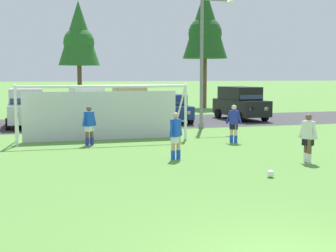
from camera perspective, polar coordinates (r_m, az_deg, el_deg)
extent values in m
plane|color=#598C3D|center=(21.83, -6.10, -1.54)|extent=(400.00, 400.00, 0.00)
cube|color=#3D3D3F|center=(28.92, -8.59, 0.33)|extent=(52.00, 8.40, 0.01)
sphere|color=white|center=(13.85, 12.33, -5.67)|extent=(0.22, 0.22, 0.22)
sphere|color=black|center=(13.85, 12.33, -5.65)|extent=(0.08, 0.08, 0.08)
sphere|color=red|center=(13.88, 12.55, -5.65)|extent=(0.07, 0.07, 0.07)
cylinder|color=white|center=(21.28, 2.14, 1.60)|extent=(0.12, 0.12, 2.44)
cylinder|color=white|center=(20.26, -17.96, 1.07)|extent=(0.12, 0.12, 2.44)
cylinder|color=white|center=(20.39, -7.71, 4.78)|extent=(7.32, 0.15, 0.12)
cylinder|color=white|center=(22.13, 1.42, 2.09)|extent=(0.09, 1.94, 2.46)
cylinder|color=white|center=(21.15, -17.88, 1.61)|extent=(0.09, 1.94, 2.46)
cube|color=silver|center=(21.45, -8.04, 1.25)|extent=(6.95, 0.07, 2.20)
cylinder|color=tan|center=(16.45, 1.27, -2.63)|extent=(0.14, 0.14, 0.80)
cylinder|color=tan|center=(16.32, 0.62, -2.70)|extent=(0.14, 0.14, 0.80)
cylinder|color=blue|center=(16.48, 1.27, -3.46)|extent=(0.15, 0.15, 0.32)
cylinder|color=blue|center=(16.36, 0.62, -3.53)|extent=(0.15, 0.15, 0.32)
cube|color=silver|center=(16.34, 0.95, -1.56)|extent=(0.39, 0.40, 0.28)
cube|color=blue|center=(16.29, 0.95, -0.23)|extent=(0.44, 0.44, 0.60)
sphere|color=tan|center=(16.25, 0.95, 1.28)|extent=(0.22, 0.22, 0.22)
cylinder|color=blue|center=(16.49, 1.47, -0.22)|extent=(0.22, 0.23, 0.55)
cylinder|color=blue|center=(16.09, 0.42, -0.38)|extent=(0.22, 0.23, 0.55)
cylinder|color=brown|center=(16.34, 16.77, -2.95)|extent=(0.14, 0.14, 0.80)
cylinder|color=brown|center=(16.56, 16.38, -2.82)|extent=(0.14, 0.14, 0.80)
cylinder|color=white|center=(16.38, 16.75, -3.78)|extent=(0.15, 0.15, 0.32)
cylinder|color=white|center=(16.60, 16.35, -3.64)|extent=(0.15, 0.15, 0.32)
cube|color=black|center=(16.40, 16.61, -1.78)|extent=(0.36, 0.40, 0.28)
cube|color=silver|center=(16.36, 16.65, -0.47)|extent=(0.40, 0.45, 0.60)
sphere|color=brown|center=(16.31, 16.70, 1.03)|extent=(0.22, 0.22, 0.22)
cylinder|color=silver|center=(16.21, 17.38, -0.62)|extent=(0.20, 0.24, 0.55)
cylinder|color=silver|center=(16.50, 15.93, -0.46)|extent=(0.20, 0.24, 0.55)
cylinder|color=beige|center=(20.57, 8.22, -0.92)|extent=(0.14, 0.14, 0.80)
cylinder|color=beige|center=(20.68, 7.70, -0.87)|extent=(0.14, 0.14, 0.80)
cylinder|color=blue|center=(20.60, 8.21, -1.58)|extent=(0.15, 0.15, 0.32)
cylinder|color=blue|center=(20.71, 7.69, -1.53)|extent=(0.15, 0.15, 0.32)
cube|color=black|center=(20.59, 7.97, -0.01)|extent=(0.40, 0.36, 0.28)
cube|color=#232D99|center=(20.55, 7.99, 1.04)|extent=(0.45, 0.40, 0.60)
sphere|color=beige|center=(20.52, 8.01, 2.24)|extent=(0.22, 0.22, 0.22)
cylinder|color=#232D99|center=(20.48, 8.67, 0.96)|extent=(0.24, 0.20, 0.55)
cylinder|color=#232D99|center=(20.63, 7.32, 1.02)|extent=(0.24, 0.20, 0.55)
cylinder|color=brown|center=(19.99, -9.21, -1.14)|extent=(0.14, 0.14, 0.80)
cylinder|color=brown|center=(19.91, -9.79, -1.18)|extent=(0.14, 0.14, 0.80)
cylinder|color=#232D99|center=(20.02, -9.20, -1.82)|extent=(0.15, 0.15, 0.32)
cylinder|color=#232D99|center=(19.94, -9.78, -1.86)|extent=(0.15, 0.15, 0.32)
cube|color=silver|center=(19.91, -9.52, -0.25)|extent=(0.40, 0.38, 0.28)
cube|color=blue|center=(19.87, -9.54, 0.84)|extent=(0.45, 0.43, 0.60)
sphere|color=brown|center=(19.84, -9.56, 2.08)|extent=(0.22, 0.22, 0.22)
cylinder|color=blue|center=(20.02, -8.95, 0.84)|extent=(0.24, 0.21, 0.55)
cylinder|color=blue|center=(19.72, -10.13, 0.74)|extent=(0.24, 0.21, 0.55)
cube|color=#B2B2BC|center=(27.85, -16.84, 1.59)|extent=(1.98, 4.63, 1.00)
cube|color=#B2B2BC|center=(27.99, -16.90, 3.50)|extent=(1.80, 3.03, 0.84)
cube|color=#28384C|center=(26.57, -16.88, 3.33)|extent=(1.62, 0.41, 0.71)
cube|color=#28384C|center=(28.01, -15.09, 3.56)|extent=(0.09, 2.55, 0.59)
cube|color=white|center=(25.60, -15.64, 1.36)|extent=(0.28, 0.09, 0.20)
cube|color=white|center=(25.59, -17.98, 1.29)|extent=(0.28, 0.09, 0.20)
cube|color=#B21414|center=(30.10, -15.87, 2.04)|extent=(0.28, 0.09, 0.20)
cube|color=#B21414|center=(30.10, -17.86, 1.98)|extent=(0.28, 0.09, 0.20)
cylinder|color=black|center=(26.49, -14.73, 0.35)|extent=(0.25, 0.64, 0.64)
cylinder|color=black|center=(26.48, -18.84, 0.22)|extent=(0.25, 0.64, 0.64)
cylinder|color=black|center=(29.33, -14.97, 0.89)|extent=(0.25, 0.64, 0.64)
cylinder|color=black|center=(29.32, -18.68, 0.77)|extent=(0.25, 0.64, 0.64)
cube|color=silver|center=(29.59, -9.80, 2.02)|extent=(2.18, 4.71, 1.00)
cube|color=silver|center=(29.73, -9.90, 3.82)|extent=(1.93, 3.10, 0.84)
cube|color=#28384C|center=(28.34, -9.41, 3.67)|extent=(1.64, 0.48, 0.71)
cube|color=#28384C|center=(29.89, -8.23, 3.86)|extent=(0.20, 2.55, 0.59)
cube|color=white|center=(27.46, -7.92, 1.85)|extent=(0.28, 0.10, 0.20)
cube|color=white|center=(27.27, -10.07, 1.78)|extent=(0.28, 0.10, 0.20)
cube|color=#B21414|center=(31.89, -9.57, 2.41)|extent=(0.28, 0.10, 0.20)
cube|color=#B21414|center=(31.73, -11.43, 2.36)|extent=(0.28, 0.10, 0.20)
cylinder|color=black|center=(28.41, -7.40, 0.88)|extent=(0.28, 0.65, 0.64)
cylinder|color=black|center=(28.07, -11.20, 0.75)|extent=(0.28, 0.65, 0.64)
cylinder|color=black|center=(31.19, -8.51, 1.34)|extent=(0.28, 0.65, 0.64)
cylinder|color=black|center=(30.89, -11.97, 1.22)|extent=(0.28, 0.65, 0.64)
cube|color=tan|center=(30.29, -4.66, 2.19)|extent=(1.99, 4.64, 1.00)
cube|color=tan|center=(30.44, -4.74, 3.94)|extent=(1.80, 3.03, 0.84)
cube|color=#28384C|center=(29.04, -4.24, 3.80)|extent=(1.62, 0.41, 0.71)
cube|color=#28384C|center=(30.61, -3.11, 3.97)|extent=(0.09, 2.55, 0.59)
cube|color=white|center=(28.18, -2.78, 2.01)|extent=(0.28, 0.09, 0.20)
cube|color=white|center=(27.98, -4.88, 1.96)|extent=(0.28, 0.09, 0.20)
cube|color=#B21414|center=(32.60, -4.47, 2.56)|extent=(0.28, 0.09, 0.20)
cube|color=#B21414|center=(32.42, -6.28, 2.52)|extent=(0.28, 0.09, 0.20)
cylinder|color=black|center=(29.12, -2.30, 1.06)|extent=(0.25, 0.64, 0.64)
cylinder|color=black|center=(28.77, -6.00, 0.97)|extent=(0.25, 0.64, 0.64)
cylinder|color=black|center=(31.90, -3.43, 1.50)|extent=(0.25, 0.64, 0.64)
cylinder|color=black|center=(31.58, -6.81, 1.42)|extent=(0.25, 0.64, 0.64)
cube|color=navy|center=(29.18, 0.31, 1.82)|extent=(1.90, 4.24, 0.76)
cube|color=navy|center=(29.28, 0.23, 3.21)|extent=(1.70, 2.14, 0.64)
cube|color=#28384C|center=(28.35, 0.74, 3.07)|extent=(1.54, 0.35, 0.55)
cube|color=#28384C|center=(29.51, 1.80, 3.23)|extent=(0.08, 1.79, 0.45)
cube|color=white|center=(27.34, 2.43, 1.63)|extent=(0.28, 0.09, 0.20)
cube|color=white|center=(27.07, 0.43, 1.59)|extent=(0.28, 0.09, 0.20)
cube|color=#B21414|center=(31.29, 0.20, 2.21)|extent=(0.28, 0.09, 0.20)
cube|color=#B21414|center=(31.05, -1.56, 2.18)|extent=(0.28, 0.09, 0.20)
cylinder|color=black|center=(28.22, 2.76, 0.89)|extent=(0.25, 0.65, 0.64)
cylinder|color=black|center=(27.73, -0.79, 0.81)|extent=(0.25, 0.65, 0.64)
cylinder|color=black|center=(30.70, 1.30, 1.33)|extent=(0.25, 0.65, 0.64)
cylinder|color=black|center=(30.26, -1.98, 1.25)|extent=(0.25, 0.65, 0.64)
cube|color=black|center=(31.26, 8.82, 2.26)|extent=(2.23, 4.72, 1.00)
cube|color=black|center=(31.38, 8.67, 3.96)|extent=(1.96, 3.12, 0.84)
cube|color=#28384C|center=(30.15, 9.97, 3.81)|extent=(1.64, 0.49, 0.71)
cube|color=#28384C|center=(31.82, 10.07, 3.97)|extent=(0.22, 2.55, 0.59)
cube|color=white|center=(29.57, 11.83, 2.08)|extent=(0.29, 0.10, 0.20)
cube|color=white|center=(29.03, 10.08, 2.04)|extent=(0.29, 0.10, 0.20)
cube|color=#B21414|center=(33.48, 7.73, 2.62)|extent=(0.29, 0.10, 0.20)
cube|color=#B21414|center=(33.01, 6.12, 2.59)|extent=(0.29, 0.10, 0.20)
cylinder|color=black|center=(30.55, 11.66, 1.18)|extent=(0.29, 0.66, 0.64)
cylinder|color=black|center=(29.59, 8.53, 1.08)|extent=(0.29, 0.66, 0.64)
cylinder|color=black|center=(33.00, 9.05, 1.59)|extent=(0.29, 0.66, 0.64)
cylinder|color=black|center=(32.11, 6.09, 1.51)|extent=(0.29, 0.66, 0.64)
cylinder|color=brown|center=(39.52, -10.65, 4.55)|extent=(0.36, 0.36, 3.73)
cone|color=#236023|center=(39.65, -10.78, 11.02)|extent=(3.35, 3.35, 5.22)
sphere|color=#236023|center=(39.60, -10.76, 9.89)|extent=(2.51, 2.51, 2.51)
cylinder|color=brown|center=(42.39, 4.47, 5.20)|extent=(0.36, 0.36, 4.41)
cone|color=#1E511E|center=(42.64, 4.53, 12.33)|extent=(3.97, 3.97, 6.18)
sphere|color=#1E511E|center=(42.55, 4.52, 11.09)|extent=(2.98, 2.98, 2.98)
cylinder|color=slate|center=(25.86, 4.10, 7.53)|extent=(0.18, 0.18, 7.07)
cylinder|color=slate|center=(26.00, 4.04, 0.05)|extent=(0.32, 0.32, 0.30)
cylinder|color=slate|center=(26.45, 5.84, 14.96)|extent=(1.60, 0.10, 0.10)
ellipsoid|color=white|center=(26.74, 7.49, 14.67)|extent=(0.48, 0.28, 0.20)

